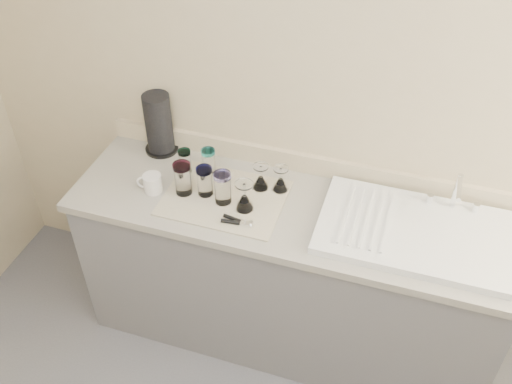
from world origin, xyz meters
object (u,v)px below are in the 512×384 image
(goblet_back_right, at_px, (280,182))
(paper_towel_roll, at_px, (159,124))
(goblet_front_left, at_px, (244,200))
(sink_unit, at_px, (415,231))
(goblet_back_left, at_px, (261,180))
(white_mug, at_px, (152,183))
(tumbler_teal, at_px, (185,161))
(can_opener, at_px, (238,222))
(tumbler_blue, at_px, (205,181))
(tumbler_cyan, at_px, (209,162))
(tumbler_lavender, at_px, (223,188))
(tumbler_magenta, at_px, (183,178))

(goblet_back_right, distance_m, paper_towel_roll, 0.69)
(goblet_front_left, xyz_separation_m, paper_towel_roll, (-0.55, 0.30, 0.10))
(sink_unit, height_order, goblet_back_left, sink_unit)
(sink_unit, distance_m, white_mug, 1.21)
(goblet_front_left, bearing_deg, tumbler_teal, 154.88)
(can_opener, bearing_deg, goblet_back_right, 67.62)
(goblet_back_left, relative_size, goblet_back_right, 1.02)
(tumbler_blue, bearing_deg, can_opener, -34.71)
(sink_unit, xyz_separation_m, goblet_front_left, (-0.75, -0.07, 0.04))
(goblet_back_left, bearing_deg, tumbler_blue, -152.71)
(goblet_front_left, bearing_deg, goblet_back_left, 81.19)
(tumbler_teal, xyz_separation_m, goblet_back_right, (0.48, 0.01, -0.02))
(tumbler_cyan, distance_m, can_opener, 0.39)
(tumbler_cyan, xyz_separation_m, goblet_front_left, (0.25, -0.19, -0.02))
(tumbler_blue, relative_size, paper_towel_roll, 0.47)
(sink_unit, relative_size, tumbler_lavender, 5.11)
(tumbler_blue, xyz_separation_m, tumbler_lavender, (0.10, -0.03, 0.01))
(goblet_back_left, bearing_deg, paper_towel_roll, 166.20)
(sink_unit, xyz_separation_m, tumbler_teal, (-1.11, 0.09, 0.05))
(tumbler_teal, bearing_deg, tumbler_lavender, -31.17)
(goblet_back_right, bearing_deg, goblet_back_left, -170.42)
(goblet_back_left, xyz_separation_m, goblet_back_right, (0.09, 0.02, -0.00))
(tumbler_cyan, xyz_separation_m, tumbler_blue, (0.04, -0.15, 0.01))
(sink_unit, distance_m, tumbler_teal, 1.12)
(goblet_back_left, relative_size, paper_towel_roll, 0.41)
(tumbler_teal, relative_size, tumbler_lavender, 0.76)
(sink_unit, xyz_separation_m, tumbler_cyan, (-1.00, 0.12, 0.06))
(goblet_back_left, height_order, goblet_back_right, goblet_back_left)
(can_opener, distance_m, white_mug, 0.47)
(tumbler_lavender, relative_size, goblet_back_left, 1.24)
(tumbler_magenta, bearing_deg, tumbler_cyan, 71.08)
(tumbler_magenta, xyz_separation_m, goblet_front_left, (0.31, -0.02, -0.03))
(tumbler_teal, xyz_separation_m, can_opener, (0.36, -0.27, -0.05))
(tumbler_blue, height_order, goblet_back_left, tumbler_blue)
(goblet_front_left, bearing_deg, can_opener, -88.84)
(can_opener, distance_m, paper_towel_roll, 0.70)
(tumbler_teal, bearing_deg, white_mug, -117.94)
(tumbler_teal, xyz_separation_m, tumbler_cyan, (0.11, 0.02, 0.01))
(sink_unit, bearing_deg, tumbler_blue, -178.08)
(tumbler_cyan, bearing_deg, goblet_back_left, -6.16)
(tumbler_magenta, relative_size, goblet_back_left, 1.27)
(goblet_front_left, bearing_deg, white_mug, -179.12)
(goblet_front_left, bearing_deg, tumbler_cyan, 142.24)
(tumbler_cyan, bearing_deg, paper_towel_roll, 159.80)
(tumbler_cyan, xyz_separation_m, can_opener, (0.25, -0.29, -0.06))
(tumbler_cyan, bearing_deg, goblet_back_right, -2.18)
(sink_unit, height_order, tumbler_teal, sink_unit)
(paper_towel_roll, bearing_deg, goblet_back_left, -13.80)
(tumbler_magenta, bearing_deg, paper_towel_roll, 131.11)
(goblet_back_left, bearing_deg, tumbler_teal, 178.92)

